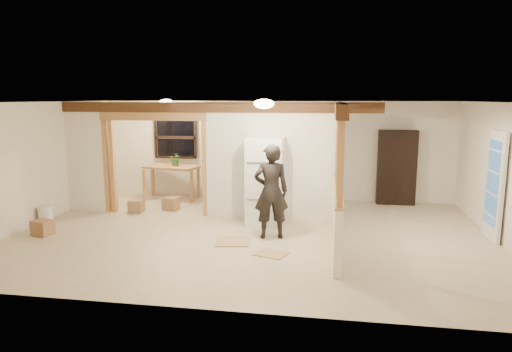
% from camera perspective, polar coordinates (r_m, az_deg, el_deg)
% --- Properties ---
extents(floor, '(9.00, 6.50, 0.01)m').
position_cam_1_polar(floor, '(8.85, -0.52, -7.22)').
color(floor, '#C9B596').
rests_on(floor, ground).
extents(ceiling, '(9.00, 6.50, 0.01)m').
position_cam_1_polar(ceiling, '(8.47, -0.54, 9.21)').
color(ceiling, white).
extents(wall_back, '(9.00, 0.01, 2.50)m').
position_cam_1_polar(wall_back, '(11.76, 2.18, 3.24)').
color(wall_back, silver).
rests_on(wall_back, floor).
extents(wall_front, '(9.00, 0.01, 2.50)m').
position_cam_1_polar(wall_front, '(5.46, -6.38, -4.38)').
color(wall_front, silver).
rests_on(wall_front, floor).
extents(wall_left, '(0.01, 6.50, 2.50)m').
position_cam_1_polar(wall_left, '(10.33, -25.95, 1.37)').
color(wall_left, silver).
rests_on(wall_left, floor).
extents(wall_right, '(0.01, 6.50, 2.50)m').
position_cam_1_polar(wall_right, '(8.98, 29.04, 0.01)').
color(wall_right, silver).
rests_on(wall_right, floor).
extents(partition_left_stub, '(0.90, 0.12, 2.50)m').
position_cam_1_polar(partition_left_stub, '(11.09, -20.50, 2.24)').
color(partition_left_stub, white).
rests_on(partition_left_stub, floor).
extents(partition_center, '(2.80, 0.12, 2.50)m').
position_cam_1_polar(partition_center, '(9.72, 1.84, 1.88)').
color(partition_center, white).
rests_on(partition_center, floor).
extents(doorway_frame, '(2.46, 0.14, 2.20)m').
position_cam_1_polar(doorway_frame, '(10.40, -12.52, 1.33)').
color(doorway_frame, tan).
rests_on(doorway_frame, floor).
extents(header_beam_back, '(7.00, 0.18, 0.22)m').
position_cam_1_polar(header_beam_back, '(9.86, -5.13, 8.55)').
color(header_beam_back, '#52311C').
rests_on(header_beam_back, ceiling).
extents(header_beam_right, '(0.18, 3.30, 0.22)m').
position_cam_1_polar(header_beam_right, '(7.95, 10.51, 8.15)').
color(header_beam_right, '#52311C').
rests_on(header_beam_right, ceiling).
extents(pony_wall, '(0.12, 3.20, 1.00)m').
position_cam_1_polar(pony_wall, '(8.21, 10.10, -5.07)').
color(pony_wall, white).
rests_on(pony_wall, floor).
extents(stud_partition, '(0.14, 3.20, 1.32)m').
position_cam_1_polar(stud_partition, '(8.00, 10.35, 2.99)').
color(stud_partition, tan).
rests_on(stud_partition, pony_wall).
extents(window_back, '(1.12, 0.10, 1.10)m').
position_cam_1_polar(window_back, '(12.25, -10.06, 4.77)').
color(window_back, black).
rests_on(window_back, wall_back).
extents(french_door, '(0.12, 0.86, 2.00)m').
position_cam_1_polar(french_door, '(9.37, 27.65, -1.08)').
color(french_door, white).
rests_on(french_door, floor).
extents(ceiling_dome_main, '(0.36, 0.36, 0.16)m').
position_cam_1_polar(ceiling_dome_main, '(7.93, 0.99, 9.03)').
color(ceiling_dome_main, '#FFEABF').
rests_on(ceiling_dome_main, ceiling).
extents(ceiling_dome_util, '(0.32, 0.32, 0.14)m').
position_cam_1_polar(ceiling_dome_util, '(11.35, -11.18, 9.06)').
color(ceiling_dome_util, '#FFEABF').
rests_on(ceiling_dome_util, ceiling).
extents(hanging_bulb, '(0.07, 0.07, 0.07)m').
position_cam_1_polar(hanging_bulb, '(10.53, -9.89, 7.43)').
color(hanging_bulb, '#FFD88C').
rests_on(hanging_bulb, ceiling).
extents(refrigerator, '(0.74, 0.72, 1.80)m').
position_cam_1_polar(refrigerator, '(9.37, 1.17, -0.59)').
color(refrigerator, white).
rests_on(refrigerator, floor).
extents(woman, '(0.73, 0.57, 1.76)m').
position_cam_1_polar(woman, '(8.39, 1.90, -1.94)').
color(woman, '#2B2828').
rests_on(woman, floor).
extents(work_table, '(1.48, 0.95, 0.86)m').
position_cam_1_polar(work_table, '(11.94, -10.49, -0.79)').
color(work_table, tan).
rests_on(work_table, floor).
extents(potted_plant, '(0.38, 0.35, 0.35)m').
position_cam_1_polar(potted_plant, '(11.83, -10.01, 2.08)').
color(potted_plant, '#265B22').
rests_on(potted_plant, work_table).
extents(shop_vac, '(0.56, 0.56, 0.56)m').
position_cam_1_polar(shop_vac, '(11.79, -19.54, -2.08)').
color(shop_vac, '#A11A09').
rests_on(shop_vac, floor).
extents(bookshelf, '(0.91, 0.30, 1.82)m').
position_cam_1_polar(bookshelf, '(11.61, 17.17, 1.03)').
color(bookshelf, black).
rests_on(bookshelf, floor).
extents(bucket, '(0.35, 0.35, 0.37)m').
position_cam_1_polar(bucket, '(10.41, -24.80, -4.48)').
color(bucket, silver).
rests_on(bucket, floor).
extents(box_util_a, '(0.40, 0.37, 0.29)m').
position_cam_1_polar(box_util_a, '(10.86, -10.60, -3.39)').
color(box_util_a, '#976D49').
rests_on(box_util_a, floor).
extents(box_util_b, '(0.31, 0.31, 0.28)m').
position_cam_1_polar(box_util_b, '(10.76, -14.72, -3.67)').
color(box_util_b, '#976D49').
rests_on(box_util_b, floor).
extents(box_front, '(0.41, 0.36, 0.29)m').
position_cam_1_polar(box_front, '(9.62, -25.13, -5.86)').
color(box_front, '#976D49').
rests_on(box_front, floor).
extents(floor_panel_near, '(0.68, 0.68, 0.02)m').
position_cam_1_polar(floor_panel_near, '(8.36, -2.84, -8.16)').
color(floor_panel_near, tan).
rests_on(floor_panel_near, floor).
extents(floor_panel_far, '(0.61, 0.55, 0.02)m').
position_cam_1_polar(floor_panel_far, '(7.73, 1.87, -9.69)').
color(floor_panel_far, tan).
rests_on(floor_panel_far, floor).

